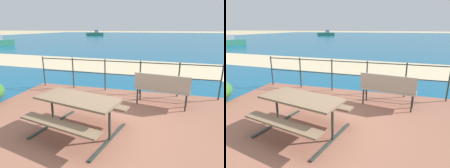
% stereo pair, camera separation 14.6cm
% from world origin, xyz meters
% --- Properties ---
extents(ground_plane, '(240.00, 240.00, 0.00)m').
position_xyz_m(ground_plane, '(0.00, 0.00, 0.00)').
color(ground_plane, tan).
extents(patio_paving, '(6.40, 5.20, 0.06)m').
position_xyz_m(patio_paving, '(0.00, 0.00, 0.03)').
color(patio_paving, '#935B47').
rests_on(patio_paving, ground).
extents(sea_water, '(90.00, 90.00, 0.01)m').
position_xyz_m(sea_water, '(0.00, 40.00, 0.01)').
color(sea_water, '#145B84').
rests_on(sea_water, ground).
extents(beach_strip, '(54.13, 6.37, 0.01)m').
position_xyz_m(beach_strip, '(0.00, 7.07, 0.01)').
color(beach_strip, beige).
rests_on(beach_strip, ground).
extents(picnic_table, '(1.93, 1.73, 0.75)m').
position_xyz_m(picnic_table, '(-0.32, -0.35, 0.64)').
color(picnic_table, '#7A6047').
rests_on(picnic_table, patio_paving).
extents(park_bench, '(1.50, 0.65, 0.92)m').
position_xyz_m(park_bench, '(1.28, 1.45, 0.61)').
color(park_bench, tan).
rests_on(park_bench, patio_paving).
extents(railing_fence, '(5.94, 0.04, 1.08)m').
position_xyz_m(railing_fence, '(0.00, 2.39, 0.73)').
color(railing_fence, '#2D3833').
rests_on(railing_fence, patio_paving).
extents(boat_near, '(5.15, 2.36, 1.58)m').
position_xyz_m(boat_near, '(-17.07, 47.04, 0.52)').
color(boat_near, '#338466').
rests_on(boat_near, sea_water).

